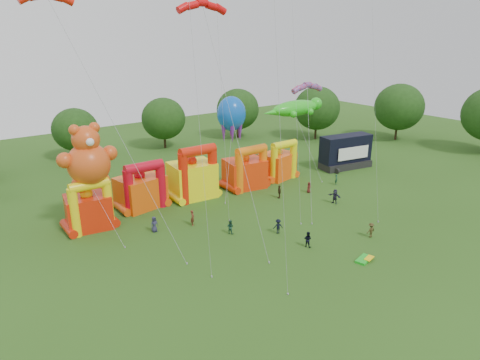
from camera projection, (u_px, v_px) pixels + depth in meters
ground at (370, 291)px, 37.17m from camera, size 160.00×160.00×0.00m
tree_ring at (362, 227)px, 34.91m from camera, size 120.70×122.77×12.07m
bouncy_castle_0 at (89, 209)px, 48.33m from camera, size 5.34×4.53×6.13m
bouncy_castle_1 at (142, 189)px, 54.20m from camera, size 6.17×5.29×6.33m
bouncy_castle_2 at (193, 177)px, 57.34m from camera, size 6.06×5.03×7.48m
bouncy_castle_3 at (246, 171)px, 61.09m from camera, size 6.04×5.16×6.42m
bouncy_castle_4 at (279, 163)px, 65.08m from camera, size 5.66×4.93×6.06m
stage_trailer at (346, 152)px, 69.95m from camera, size 9.07×4.75×5.46m
teddy_bear_kite at (92, 171)px, 46.34m from camera, size 6.55×8.91×12.29m
gecko_kite at (305, 137)px, 68.05m from camera, size 12.62×12.24×10.78m
octopus_kite at (229, 152)px, 58.35m from camera, size 6.82×7.27×13.08m
parafoil_kites at (173, 139)px, 41.49m from camera, size 32.23×15.36×25.54m
diamond_kites at (275, 91)px, 43.42m from camera, size 24.96×21.89×37.44m
folded_kite_bundle at (365, 259)px, 42.12m from camera, size 2.18×1.47×0.31m
spectator_0 at (154, 224)px, 47.91m from camera, size 0.93×0.63×1.83m
spectator_1 at (193, 218)px, 49.49m from camera, size 0.77×0.82×1.89m
spectator_2 at (230, 227)px, 47.52m from camera, size 0.91×0.99×1.63m
spectator_3 at (278, 226)px, 47.54m from camera, size 1.28×1.06×1.72m
spectator_4 at (279, 192)px, 57.61m from camera, size 0.85×1.16×1.83m
spectator_5 at (335, 196)px, 55.83m from camera, size 0.96×1.88×1.94m
spectator_6 at (309, 187)px, 59.60m from camera, size 0.80×0.56×1.53m
spectator_7 at (336, 180)px, 62.61m from camera, size 0.68×0.68×1.59m
spectator_8 at (308, 239)px, 44.58m from camera, size 0.93×1.03×1.72m
spectator_9 at (371, 230)px, 46.67m from camera, size 1.12×0.69×1.68m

